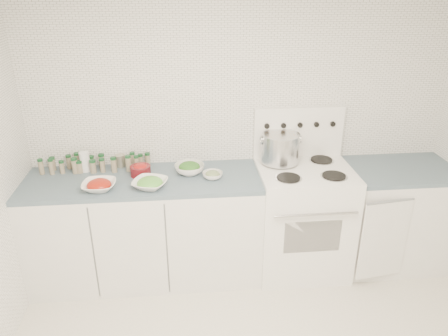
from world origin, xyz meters
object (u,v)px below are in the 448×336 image
(stock_pot, at_px, (280,147))
(bowl_snowpea, at_px, (150,183))
(stove, at_px, (301,215))
(bowl_tomato, at_px, (99,185))

(stock_pot, height_order, bowl_snowpea, stock_pot)
(stock_pot, bearing_deg, stove, -36.73)
(stove, xyz_separation_m, stock_pot, (-0.18, 0.14, 0.58))
(bowl_tomato, xyz_separation_m, bowl_snowpea, (0.38, -0.00, 0.00))
(bowl_snowpea, bearing_deg, stove, 7.23)
(stove, distance_m, stock_pot, 0.62)
(stock_pot, relative_size, bowl_tomato, 1.28)
(stock_pot, bearing_deg, bowl_snowpea, -164.37)
(stock_pot, xyz_separation_m, bowl_tomato, (-1.42, -0.29, -0.14))
(stock_pot, bearing_deg, bowl_tomato, -168.50)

